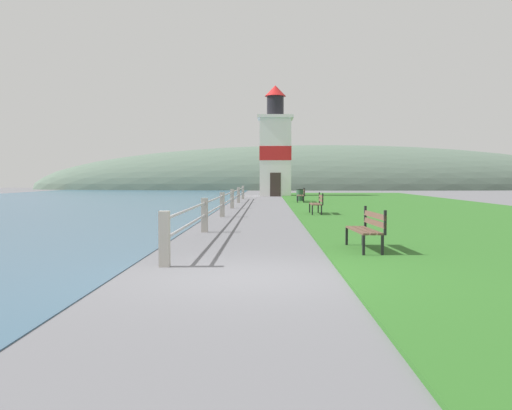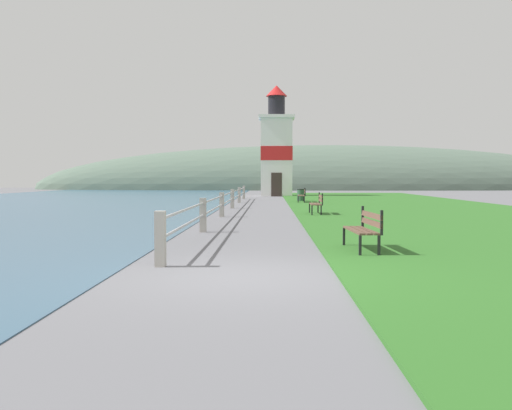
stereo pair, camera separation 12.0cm
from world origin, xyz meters
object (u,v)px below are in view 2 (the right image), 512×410
object	(u,v)px
trash_bin	(301,195)
park_bench_near	(365,227)
park_bench_far	(303,194)
lighthouse	(276,150)
park_bench_midway	(317,202)

from	to	relation	value
trash_bin	park_bench_near	bearing A→B (deg)	-90.09
park_bench_far	lighthouse	world-z (taller)	lighthouse
park_bench_far	trash_bin	world-z (taller)	park_bench_far
park_bench_near	lighthouse	xyz separation A→B (m)	(-1.44, 37.28, 3.46)
park_bench_near	park_bench_midway	bearing A→B (deg)	-93.24
park_bench_midway	trash_bin	distance (m)	13.54
park_bench_near	lighthouse	size ratio (longest dim) A/B	0.19
park_bench_far	trash_bin	distance (m)	1.95
park_bench_midway	park_bench_near	bearing A→B (deg)	90.53
park_bench_near	park_bench_midway	xyz separation A→B (m)	(-0.00, 11.96, -0.00)
park_bench_midway	park_bench_far	distance (m)	11.59
park_bench_far	lighthouse	distance (m)	14.23
park_bench_midway	park_bench_far	bearing A→B (deg)	-89.69
park_bench_near	lighthouse	bearing A→B (deg)	-91.04
park_bench_near	park_bench_far	bearing A→B (deg)	-93.35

